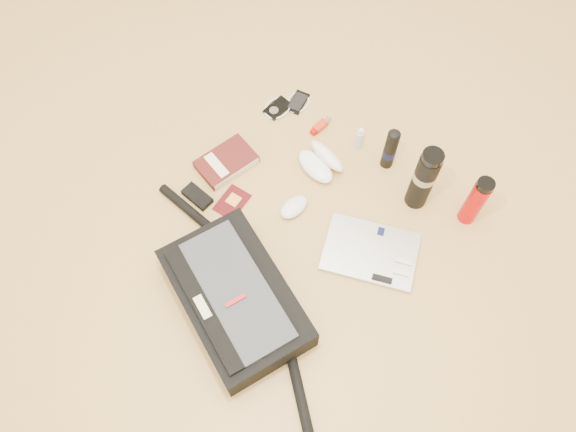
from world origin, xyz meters
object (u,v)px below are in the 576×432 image
(book, at_px, (226,162))
(messenger_bag, at_px, (235,297))
(laptop, at_px, (371,252))
(thermos_black, at_px, (424,179))
(thermos_red, at_px, (476,201))

(book, bearing_deg, messenger_bag, -32.16)
(laptop, relative_size, book, 1.58)
(messenger_bag, xyz_separation_m, laptop, (0.25, 0.41, -0.05))
(thermos_black, relative_size, thermos_red, 1.25)
(messenger_bag, height_order, thermos_black, thermos_black)
(book, xyz_separation_m, thermos_red, (0.82, 0.34, 0.10))
(thermos_black, xyz_separation_m, thermos_red, (0.18, 0.05, -0.03))
(book, distance_m, thermos_red, 0.89)
(thermos_black, bearing_deg, messenger_bag, -111.26)
(laptop, xyz_separation_m, thermos_black, (0.01, 0.27, 0.14))
(book, bearing_deg, laptop, 16.64)
(messenger_bag, relative_size, thermos_red, 4.08)
(laptop, bearing_deg, thermos_red, 37.96)
(messenger_bag, distance_m, thermos_red, 0.86)
(book, height_order, thermos_red, thermos_red)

